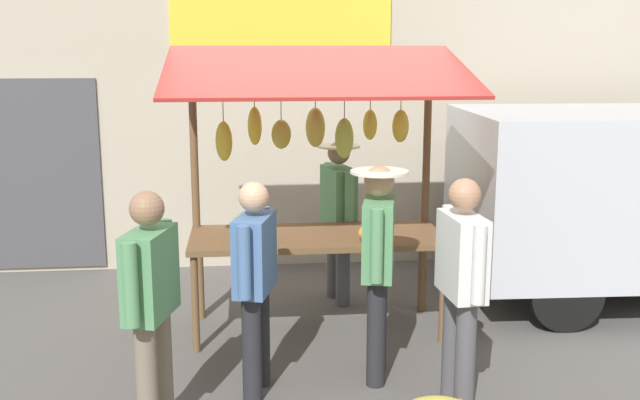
{
  "coord_description": "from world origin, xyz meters",
  "views": [
    {
      "loc": [
        0.61,
        6.34,
        2.51
      ],
      "look_at": [
        0.0,
        0.3,
        1.25
      ],
      "focal_mm": 42.29,
      "sensor_mm": 36.0,
      "label": 1
    }
  ],
  "objects_px": {
    "market_stall": "(314,158)",
    "shopper_in_striped_shirt": "(378,255)",
    "shopper_with_ponytail": "(255,274)",
    "vendor_with_sunhat": "(338,209)",
    "shopper_with_shopping_bag": "(461,277)",
    "shopper_in_grey_tee": "(151,296)"
  },
  "relations": [
    {
      "from": "vendor_with_sunhat",
      "to": "shopper_with_shopping_bag",
      "type": "bearing_deg",
      "value": 1.33
    },
    {
      "from": "market_stall",
      "to": "shopper_in_grey_tee",
      "type": "xyz_separation_m",
      "value": [
        1.21,
        1.73,
        -0.62
      ]
    },
    {
      "from": "shopper_in_striped_shirt",
      "to": "shopper_with_ponytail",
      "type": "relative_size",
      "value": 1.04
    },
    {
      "from": "market_stall",
      "to": "shopper_with_shopping_bag",
      "type": "relative_size",
      "value": 1.54
    },
    {
      "from": "shopper_in_striped_shirt",
      "to": "shopper_with_ponytail",
      "type": "bearing_deg",
      "value": 112.52
    },
    {
      "from": "shopper_with_shopping_bag",
      "to": "vendor_with_sunhat",
      "type": "bearing_deg",
      "value": 10.24
    },
    {
      "from": "shopper_with_shopping_bag",
      "to": "shopper_with_ponytail",
      "type": "bearing_deg",
      "value": 73.46
    },
    {
      "from": "shopper_in_striped_shirt",
      "to": "shopper_with_ponytail",
      "type": "xyz_separation_m",
      "value": [
        0.92,
        0.16,
        -0.07
      ]
    },
    {
      "from": "shopper_in_striped_shirt",
      "to": "shopper_with_ponytail",
      "type": "height_order",
      "value": "shopper_in_striped_shirt"
    },
    {
      "from": "vendor_with_sunhat",
      "to": "shopper_in_striped_shirt",
      "type": "xyz_separation_m",
      "value": [
        -0.07,
        1.77,
        0.04
      ]
    },
    {
      "from": "vendor_with_sunhat",
      "to": "shopper_in_striped_shirt",
      "type": "relative_size",
      "value": 0.97
    },
    {
      "from": "shopper_in_striped_shirt",
      "to": "shopper_in_grey_tee",
      "type": "xyz_separation_m",
      "value": [
        1.59,
        0.66,
        -0.04
      ]
    },
    {
      "from": "market_stall",
      "to": "shopper_with_shopping_bag",
      "type": "xyz_separation_m",
      "value": [
        -0.87,
        1.55,
        -0.61
      ]
    },
    {
      "from": "shopper_with_shopping_bag",
      "to": "shopper_in_grey_tee",
      "type": "relative_size",
      "value": 1.01
    },
    {
      "from": "shopper_with_ponytail",
      "to": "shopper_in_grey_tee",
      "type": "distance_m",
      "value": 0.84
    },
    {
      "from": "shopper_with_ponytail",
      "to": "shopper_in_grey_tee",
      "type": "xyz_separation_m",
      "value": [
        0.67,
        0.5,
        0.03
      ]
    },
    {
      "from": "market_stall",
      "to": "shopper_in_striped_shirt",
      "type": "distance_m",
      "value": 1.27
    },
    {
      "from": "market_stall",
      "to": "vendor_with_sunhat",
      "type": "relative_size",
      "value": 1.57
    },
    {
      "from": "shopper_with_ponytail",
      "to": "shopper_with_shopping_bag",
      "type": "height_order",
      "value": "shopper_with_shopping_bag"
    },
    {
      "from": "shopper_with_shopping_bag",
      "to": "shopper_in_grey_tee",
      "type": "xyz_separation_m",
      "value": [
        2.08,
        0.19,
        -0.01
      ]
    },
    {
      "from": "vendor_with_sunhat",
      "to": "shopper_with_shopping_bag",
      "type": "height_order",
      "value": "shopper_with_shopping_bag"
    },
    {
      "from": "market_stall",
      "to": "shopper_in_striped_shirt",
      "type": "xyz_separation_m",
      "value": [
        -0.38,
        1.07,
        -0.58
      ]
    }
  ]
}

